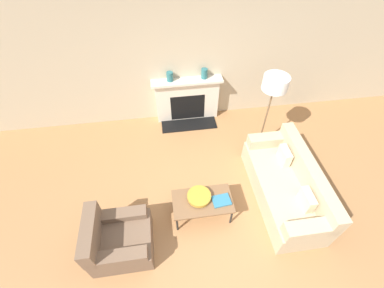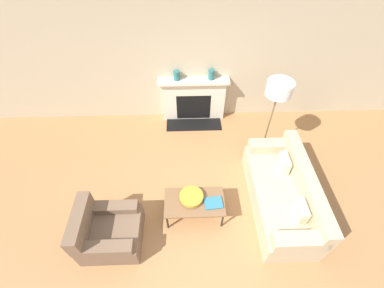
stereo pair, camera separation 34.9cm
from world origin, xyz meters
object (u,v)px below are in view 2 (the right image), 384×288
(coffee_table, at_px, (194,203))
(floor_lamp, at_px, (278,94))
(armchair_near, at_px, (107,231))
(book, at_px, (213,203))
(couch, at_px, (283,194))
(mantel_vase_center_left, at_px, (211,74))
(fireplace, at_px, (193,100))
(bowl, at_px, (191,197))
(mantel_vase_left, at_px, (177,75))

(coffee_table, relative_size, floor_lamp, 0.57)
(armchair_near, bearing_deg, book, -77.95)
(couch, xyz_separation_m, floor_lamp, (-0.04, 1.23, 1.11))
(coffee_table, bearing_deg, mantel_vase_center_left, 80.02)
(fireplace, relative_size, book, 4.93)
(couch, height_order, armchair_near, couch)
(bowl, distance_m, mantel_vase_left, 2.51)
(couch, height_order, book, couch)
(coffee_table, xyz_separation_m, book, (0.29, -0.04, 0.05))
(coffee_table, distance_m, book, 0.30)
(coffee_table, xyz_separation_m, bowl, (-0.05, 0.06, 0.08))
(mantel_vase_left, height_order, mantel_vase_center_left, mantel_vase_center_left)
(coffee_table, distance_m, mantel_vase_left, 2.59)
(mantel_vase_left, bearing_deg, coffee_table, -83.83)
(couch, xyz_separation_m, book, (-1.17, -0.19, 0.10))
(fireplace, height_order, armchair_near, fireplace)
(mantel_vase_center_left, bearing_deg, coffee_table, -99.98)
(armchair_near, relative_size, bowl, 2.33)
(floor_lamp, distance_m, mantel_vase_left, 2.05)
(couch, xyz_separation_m, bowl, (-1.51, -0.09, 0.14))
(couch, distance_m, bowl, 1.52)
(bowl, relative_size, mantel_vase_left, 1.98)
(bowl, bearing_deg, armchair_near, -160.76)
(fireplace, bearing_deg, mantel_vase_left, 177.39)
(armchair_near, relative_size, mantel_vase_left, 4.63)
(couch, height_order, bowl, couch)
(fireplace, distance_m, armchair_near, 3.17)
(fireplace, xyz_separation_m, mantel_vase_left, (-0.34, 0.02, 0.61))
(floor_lamp, bearing_deg, fireplace, 141.36)
(fireplace, bearing_deg, floor_lamp, -38.64)
(coffee_table, bearing_deg, fireplace, 88.28)
(armchair_near, xyz_separation_m, coffee_table, (1.32, 0.39, 0.10))
(couch, distance_m, mantel_vase_center_left, 2.67)
(armchair_near, height_order, mantel_vase_left, mantel_vase_left)
(armchair_near, height_order, mantel_vase_center_left, mantel_vase_center_left)
(armchair_near, bearing_deg, mantel_vase_left, -20.22)
(floor_lamp, relative_size, mantel_vase_left, 8.68)
(mantel_vase_left, bearing_deg, armchair_near, -110.22)
(book, bearing_deg, coffee_table, 166.29)
(couch, distance_m, armchair_near, 2.84)
(fireplace, distance_m, couch, 2.70)
(bowl, bearing_deg, mantel_vase_left, 95.22)
(fireplace, distance_m, bowl, 2.40)
(couch, height_order, floor_lamp, floor_lamp)
(bowl, bearing_deg, book, -16.40)
(couch, relative_size, book, 6.51)
(couch, relative_size, floor_lamp, 1.18)
(fireplace, height_order, couch, fireplace)
(armchair_near, xyz_separation_m, book, (1.61, 0.34, 0.14))
(fireplace, height_order, coffee_table, fireplace)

